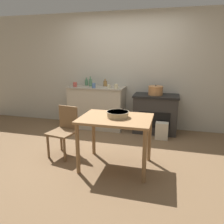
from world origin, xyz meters
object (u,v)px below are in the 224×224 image
at_px(mixing_bowl_large, 118,114).
at_px(cup_mid_right, 109,87).
at_px(cup_center, 94,86).
at_px(work_table, 116,125).
at_px(flour_sack, 162,131).
at_px(bottle_left, 91,82).
at_px(stove, 155,113).
at_px(bottle_mid_left, 105,83).
at_px(cup_center_right, 116,86).
at_px(stock_pot, 156,90).
at_px(bottle_far_left, 87,82).
at_px(chair, 65,130).
at_px(cup_center_left, 75,84).

distance_m(mixing_bowl_large, cup_mid_right, 1.61).
bearing_deg(cup_center, work_table, -59.97).
relative_size(flour_sack, bottle_left, 1.56).
bearing_deg(stove, bottle_mid_left, 174.24).
height_order(flour_sack, bottle_mid_left, bottle_mid_left).
bearing_deg(flour_sack, cup_center_right, 168.53).
relative_size(work_table, cup_center, 10.09).
bearing_deg(cup_mid_right, flour_sack, -10.24).
height_order(stove, stock_pot, stock_pot).
height_order(cup_center, cup_mid_right, cup_center).
xyz_separation_m(flour_sack, cup_center, (-1.48, 0.19, 0.82)).
xyz_separation_m(stove, cup_center, (-1.32, -0.21, 0.58)).
xyz_separation_m(stove, bottle_far_left, (-1.62, 0.15, 0.60)).
bearing_deg(stock_pot, bottle_left, 178.36).
relative_size(stove, bottle_far_left, 5.31).
bearing_deg(bottle_left, cup_center_right, -18.95).
xyz_separation_m(work_table, cup_mid_right, (-0.54, 1.52, 0.33)).
xyz_separation_m(bottle_far_left, cup_center_right, (0.80, -0.35, -0.02)).
xyz_separation_m(mixing_bowl_large, cup_mid_right, (-0.56, 1.50, 0.17)).
distance_m(stock_pot, bottle_far_left, 1.61).
bearing_deg(bottle_far_left, stove, -5.16).
bearing_deg(stove, work_table, -104.72).
bearing_deg(chair, bottle_left, 104.68).
distance_m(cup_center_left, cup_mid_right, 0.80).
bearing_deg(bottle_far_left, cup_center, -49.46).
height_order(mixing_bowl_large, bottle_mid_left, bottle_mid_left).
bearing_deg(bottle_far_left, stock_pot, -5.83).
bearing_deg(chair, cup_center, 98.32).
height_order(mixing_bowl_large, cup_center_left, cup_center_left).
distance_m(work_table, cup_mid_right, 1.64).
height_order(stove, bottle_far_left, bottle_far_left).
height_order(cup_center_left, cup_center_right, same).
height_order(stock_pot, cup_center_right, cup_center_right).
bearing_deg(cup_center, bottle_mid_left, 64.78).
distance_m(flour_sack, bottle_far_left, 2.05).
bearing_deg(bottle_left, cup_center_left, -150.30).
distance_m(mixing_bowl_large, cup_center_left, 2.07).
xyz_separation_m(mixing_bowl_large, cup_center_left, (-1.36, 1.55, 0.18)).
bearing_deg(cup_center_left, cup_mid_right, -3.20).
height_order(work_table, chair, chair).
distance_m(work_table, bottle_far_left, 2.23).
bearing_deg(chair, stock_pot, 58.87).
distance_m(chair, mixing_bowl_large, 1.03).
bearing_deg(cup_center_right, stove, 13.62).
height_order(work_table, cup_mid_right, cup_mid_right).
distance_m(stove, bottle_left, 1.60).
bearing_deg(chair, bottle_far_left, 109.30).
bearing_deg(bottle_mid_left, bottle_left, -163.75).
xyz_separation_m(chair, cup_mid_right, (0.39, 1.33, 0.54)).
relative_size(stove, flour_sack, 2.76).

